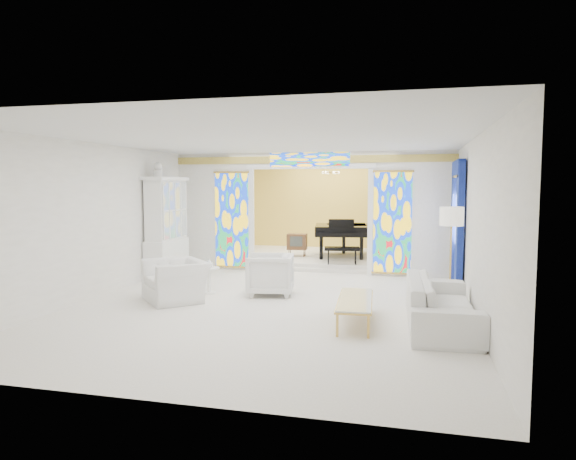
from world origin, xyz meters
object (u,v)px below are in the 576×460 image
(tv_console, at_px, (297,242))
(sofa, at_px, (441,303))
(grand_piano, at_px, (346,230))
(armchair_right, at_px, (270,274))
(coffee_table, at_px, (355,301))
(armchair_left, at_px, (176,281))
(china_cabinet, at_px, (167,228))

(tv_console, bearing_deg, sofa, -63.23)
(grand_piano, bearing_deg, sofa, -79.01)
(grand_piano, bearing_deg, armchair_right, -109.71)
(coffee_table, bearing_deg, armchair_right, 137.81)
(sofa, distance_m, grand_piano, 6.78)
(coffee_table, bearing_deg, tv_console, 110.90)
(armchair_left, xyz_separation_m, tv_console, (1.18, 5.25, 0.21))
(tv_console, bearing_deg, grand_piano, 13.09)
(china_cabinet, distance_m, tv_console, 3.92)
(armchair_right, height_order, grand_piano, grand_piano)
(china_cabinet, distance_m, armchair_right, 3.36)
(sofa, relative_size, coffee_table, 1.44)
(sofa, relative_size, tv_console, 4.03)
(armchair_right, bearing_deg, coffee_table, 38.23)
(armchair_left, relative_size, coffee_table, 0.66)
(armchair_left, height_order, sofa, armchair_left)
(grand_piano, xyz_separation_m, tv_console, (-1.32, -0.42, -0.32))
(armchair_right, bearing_deg, grand_piano, 159.64)
(armchair_right, distance_m, coffee_table, 2.55)
(china_cabinet, relative_size, armchair_right, 3.00)
(coffee_table, height_order, grand_piano, grand_piano)
(armchair_left, bearing_deg, sofa, 38.27)
(tv_console, bearing_deg, armchair_left, -107.32)
(armchair_right, height_order, tv_console, armchair_right)
(armchair_left, bearing_deg, grand_piano, 112.54)
(china_cabinet, bearing_deg, armchair_left, -59.75)
(grand_piano, relative_size, tv_console, 4.56)
(armchair_right, relative_size, grand_piano, 0.31)
(armchair_right, relative_size, tv_console, 1.43)
(china_cabinet, height_order, armchair_right, china_cabinet)
(china_cabinet, relative_size, coffee_table, 1.53)
(armchair_left, height_order, grand_piano, grand_piano)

